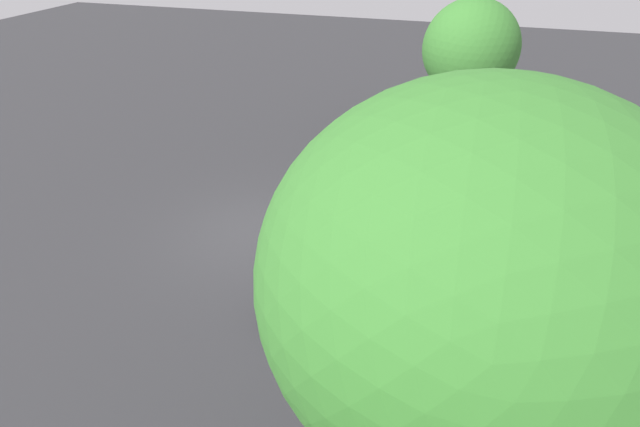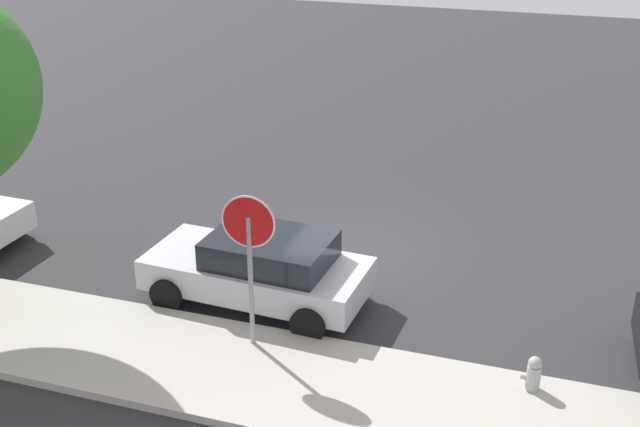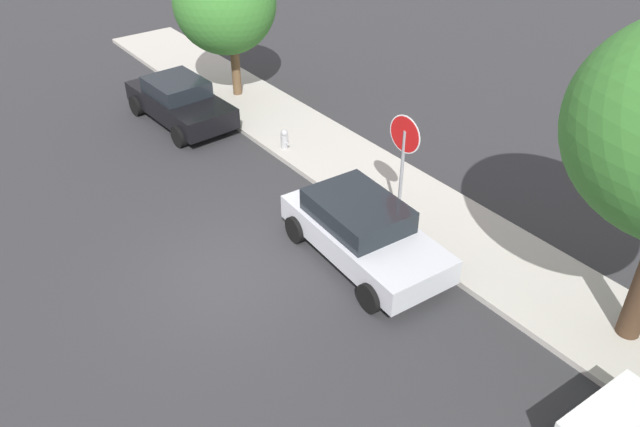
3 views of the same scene
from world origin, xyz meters
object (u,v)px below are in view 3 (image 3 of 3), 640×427
object	(u,v)px
parked_car_silver	(362,230)
parked_car_black	(180,101)
street_tree_near_corner	(225,2)
fire_hydrant	(285,141)
stop_sign	(404,150)

from	to	relation	value
parked_car_silver	parked_car_black	xyz separation A→B (m)	(-8.65, -0.09, -0.02)
parked_car_black	parked_car_silver	bearing A→B (deg)	0.62
street_tree_near_corner	fire_hydrant	distance (m)	5.09
fire_hydrant	parked_car_black	bearing A→B (deg)	-157.65
parked_car_black	street_tree_near_corner	size ratio (longest dim) A/B	0.86
street_tree_near_corner	fire_hydrant	world-z (taller)	street_tree_near_corner
parked_car_silver	street_tree_near_corner	xyz separation A→B (m)	(-9.22, 2.08, 2.49)
parked_car_black	fire_hydrant	world-z (taller)	parked_car_black
stop_sign	parked_car_silver	xyz separation A→B (m)	(0.47, -1.54, -1.27)
parked_car_black	stop_sign	bearing A→B (deg)	11.26
stop_sign	fire_hydrant	size ratio (longest dim) A/B	3.98
street_tree_near_corner	parked_car_black	bearing A→B (deg)	-75.30
parked_car_black	fire_hydrant	xyz separation A→B (m)	(3.58, 1.47, -0.35)
stop_sign	parked_car_silver	distance (m)	2.05
parked_car_silver	parked_car_black	distance (m)	8.65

